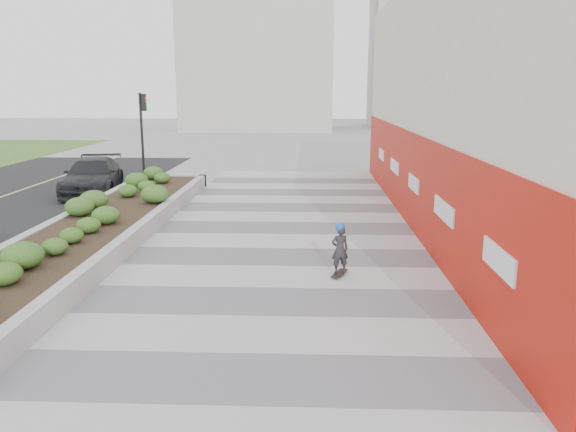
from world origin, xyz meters
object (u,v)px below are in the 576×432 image
at_px(skateboarder, 340,249).
at_px(car_dark, 92,176).
at_px(traffic_signal_near, 143,124).
at_px(planter, 102,222).

distance_m(skateboarder, car_dark, 14.53).
bearing_deg(traffic_signal_near, car_dark, -110.43).
relative_size(planter, traffic_signal_near, 4.29).
relative_size(planter, car_dark, 3.52).
xyz_separation_m(planter, traffic_signal_near, (-1.73, 10.50, 2.34)).
xyz_separation_m(traffic_signal_near, car_dark, (-1.27, -3.41, -2.02)).
height_order(planter, car_dark, car_dark).
bearing_deg(skateboarder, planter, 175.06).
distance_m(planter, car_dark, 7.70).
height_order(traffic_signal_near, car_dark, traffic_signal_near).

